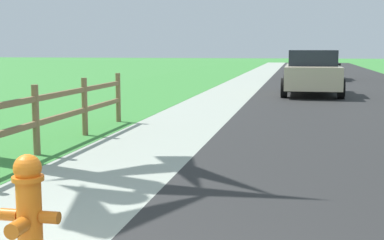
# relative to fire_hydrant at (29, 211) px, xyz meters

# --- Properties ---
(ground_plane) EXTENTS (120.00, 120.00, 0.00)m
(ground_plane) POSITION_rel_fire_hydrant_xyz_m (0.40, 23.82, -0.46)
(ground_plane) COLOR #3C893A
(road_asphalt) EXTENTS (7.00, 66.00, 0.01)m
(road_asphalt) POSITION_rel_fire_hydrant_xyz_m (3.90, 25.82, -0.46)
(road_asphalt) COLOR #292929
(road_asphalt) RESTS_ON ground
(curb_concrete) EXTENTS (6.00, 66.00, 0.01)m
(curb_concrete) POSITION_rel_fire_hydrant_xyz_m (-2.60, 25.82, -0.46)
(curb_concrete) COLOR #A0A89A
(curb_concrete) RESTS_ON ground
(grass_verge) EXTENTS (5.00, 66.00, 0.00)m
(grass_verge) POSITION_rel_fire_hydrant_xyz_m (-4.10, 25.82, -0.45)
(grass_verge) COLOR #3C893A
(grass_verge) RESTS_ON ground
(fire_hydrant) EXTENTS (0.48, 0.40, 0.90)m
(fire_hydrant) POSITION_rel_fire_hydrant_xyz_m (0.00, 0.00, 0.00)
(fire_hydrant) COLOR orange
(fire_hydrant) RESTS_ON ground
(rail_fence) EXTENTS (0.11, 9.85, 1.12)m
(rail_fence) POSITION_rel_fire_hydrant_xyz_m (-2.05, 3.07, 0.19)
(rail_fence) COLOR olive
(rail_fence) RESTS_ON ground
(parked_suv_beige) EXTENTS (2.12, 4.31, 1.61)m
(parked_suv_beige) POSITION_rel_fire_hydrant_xyz_m (2.45, 16.10, 0.34)
(parked_suv_beige) COLOR #C6B793
(parked_suv_beige) RESTS_ON ground
(parked_car_black) EXTENTS (2.13, 4.28, 1.48)m
(parked_car_black) POSITION_rel_fire_hydrant_xyz_m (3.06, 26.13, 0.30)
(parked_car_black) COLOR black
(parked_car_black) RESTS_ON ground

